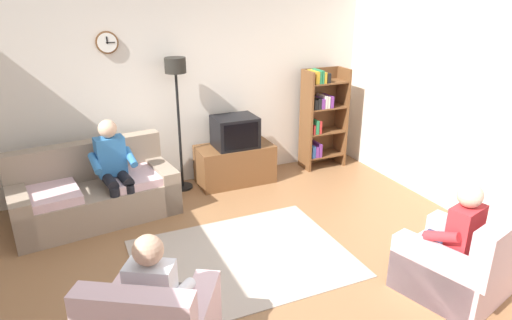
{
  "coord_description": "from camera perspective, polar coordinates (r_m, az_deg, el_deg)",
  "views": [
    {
      "loc": [
        -1.58,
        -3.48,
        2.69
      ],
      "look_at": [
        0.23,
        0.61,
        0.98
      ],
      "focal_mm": 31.6,
      "sensor_mm": 36.0,
      "label": 1
    }
  ],
  "objects": [
    {
      "name": "right_wall",
      "position": [
        5.8,
        27.36,
        5.22
      ],
      "size": [
        0.12,
        5.8,
        2.7
      ],
      "primitive_type": "cube",
      "color": "silver",
      "rests_on": "ground_plane"
    },
    {
      "name": "ground_plane",
      "position": [
        4.67,
        0.48,
        -14.21
      ],
      "size": [
        12.0,
        12.0,
        0.0
      ],
      "primitive_type": "plane",
      "color": "#8C603D"
    },
    {
      "name": "person_in_left_armchair",
      "position": [
        3.53,
        -12.46,
        -15.92
      ],
      "size": [
        0.61,
        0.64,
        1.12
      ],
      "color": "silver",
      "rests_on": "ground_plane"
    },
    {
      "name": "tv",
      "position": [
        6.4,
        -2.67,
        3.6
      ],
      "size": [
        0.6,
        0.49,
        0.44
      ],
      "color": "black",
      "rests_on": "tv_stand"
    },
    {
      "name": "bookshelf",
      "position": [
        7.11,
        8.19,
        5.58
      ],
      "size": [
        0.68,
        0.36,
        1.56
      ],
      "color": "brown",
      "rests_on": "ground_plane"
    },
    {
      "name": "person_in_right_armchair",
      "position": [
        4.53,
        23.72,
        -8.39
      ],
      "size": [
        0.58,
        0.6,
        1.12
      ],
      "color": "red",
      "rests_on": "ground_plane"
    },
    {
      "name": "couch",
      "position": [
        5.91,
        -19.71,
        -4.09
      ],
      "size": [
        2.0,
        1.13,
        0.9
      ],
      "color": "gray",
      "rests_on": "ground_plane"
    },
    {
      "name": "person_on_couch",
      "position": [
        5.68,
        -17.57,
        -0.61
      ],
      "size": [
        0.55,
        0.57,
        1.24
      ],
      "color": "#3372B2",
      "rests_on": "ground_plane"
    },
    {
      "name": "floor_lamp",
      "position": [
        6.13,
        -10.01,
        8.96
      ],
      "size": [
        0.28,
        0.28,
        1.85
      ],
      "color": "black",
      "rests_on": "ground_plane"
    },
    {
      "name": "tv_stand",
      "position": [
        6.59,
        -2.68,
        -0.5
      ],
      "size": [
        1.1,
        0.56,
        0.56
      ],
      "color": "brown",
      "rests_on": "ground_plane"
    },
    {
      "name": "area_rug",
      "position": [
        4.9,
        -1.69,
        -12.29
      ],
      "size": [
        2.2,
        1.7,
        0.01
      ],
      "primitive_type": "cube",
      "color": "#AD9E8E",
      "rests_on": "ground_plane"
    },
    {
      "name": "back_wall_assembly",
      "position": [
        6.48,
        -9.35,
        8.75
      ],
      "size": [
        6.2,
        0.17,
        2.7
      ],
      "color": "silver",
      "rests_on": "ground_plane"
    },
    {
      "name": "armchair_near_bookshelf",
      "position": [
        4.66,
        24.13,
        -12.15
      ],
      "size": [
        1.01,
        1.07,
        0.9
      ],
      "color": "beige",
      "rests_on": "ground_plane"
    }
  ]
}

